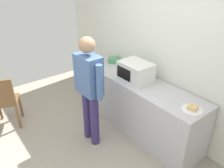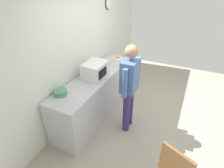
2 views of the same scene
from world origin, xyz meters
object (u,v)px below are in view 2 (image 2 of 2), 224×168
at_px(sandwich_plate, 118,58).
at_px(spoon_utensil, 109,63).
at_px(fork_utensil, 55,105).
at_px(microwave, 96,70).
at_px(person_standing, 130,84).
at_px(salad_bowl, 61,92).

height_order(sandwich_plate, spoon_utensil, sandwich_plate).
xyz_separation_m(sandwich_plate, fork_utensil, (-2.14, 0.10, -0.02)).
relative_size(microwave, person_standing, 0.30).
height_order(sandwich_plate, fork_utensil, sandwich_plate).
bearing_deg(sandwich_plate, spoon_utensil, 166.42).
height_order(sandwich_plate, salad_bowl, salad_bowl).
distance_m(microwave, fork_utensil, 1.10).
relative_size(sandwich_plate, fork_utensil, 1.55).
bearing_deg(spoon_utensil, salad_bowl, 174.76).
bearing_deg(sandwich_plate, fork_utensil, 177.36).
xyz_separation_m(microwave, person_standing, (-0.14, -0.76, -0.04)).
bearing_deg(person_standing, salad_bowl, 124.49).
height_order(fork_utensil, spoon_utensil, same).
distance_m(spoon_utensil, person_standing, 1.20).
xyz_separation_m(fork_utensil, person_standing, (0.95, -0.85, 0.10)).
relative_size(sandwich_plate, salad_bowl, 1.19).
relative_size(salad_bowl, fork_utensil, 1.30).
height_order(salad_bowl, fork_utensil, salad_bowl).
bearing_deg(microwave, spoon_utensil, 5.48).
bearing_deg(fork_utensil, spoon_utensil, -0.60).
bearing_deg(spoon_utensil, person_standing, -135.86).
height_order(spoon_utensil, person_standing, person_standing).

